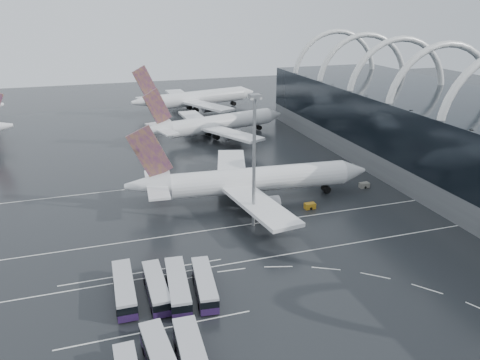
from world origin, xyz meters
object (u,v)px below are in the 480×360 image
object	(u,v)px
bus_row_near_a	(124,289)
bus_row_near_b	(156,287)
airliner_gate_b	(214,124)
bus_row_near_c	(178,286)
gse_cart_belly_b	(306,176)
gse_cart_belly_e	(289,181)
gse_cart_belly_d	(364,185)
bus_row_near_d	(205,284)
floodlight_mast	(254,146)
airliner_gate_c	(194,99)
gse_cart_belly_a	(310,206)
airliner_main	(248,181)

from	to	relation	value
bus_row_near_a	bus_row_near_b	bearing A→B (deg)	-100.87
airliner_gate_b	bus_row_near_c	bearing A→B (deg)	-123.47
gse_cart_belly_b	gse_cart_belly_e	size ratio (longest dim) A/B	1.06
bus_row_near_a	gse_cart_belly_d	distance (m)	68.35
bus_row_near_b	bus_row_near_c	world-z (taller)	bus_row_near_c
bus_row_near_c	bus_row_near_d	distance (m)	4.25
bus_row_near_c	floodlight_mast	xyz separation A→B (m)	(19.76, 20.13, 15.49)
bus_row_near_b	floodlight_mast	size ratio (longest dim) A/B	0.45
bus_row_near_b	gse_cart_belly_d	size ratio (longest dim) A/B	5.17
bus_row_near_d	gse_cart_belly_b	bearing A→B (deg)	-35.40
airliner_gate_c	floodlight_mast	xyz separation A→B (m)	(-12.76, -111.99, 12.15)
airliner_gate_b	gse_cart_belly_e	bearing A→B (deg)	-96.62
airliner_gate_c	bus_row_near_b	distance (m)	135.97
airliner_gate_c	gse_cart_belly_d	world-z (taller)	airliner_gate_c
bus_row_near_d	gse_cart_belly_d	xyz separation A→B (m)	(49.23, 32.20, -1.05)
bus_row_near_b	gse_cart_belly_e	world-z (taller)	bus_row_near_b
floodlight_mast	gse_cart_belly_a	distance (m)	22.78
airliner_gate_b	airliner_main	bearing A→B (deg)	-111.89
airliner_main	airliner_gate_b	size ratio (longest dim) A/B	1.07
bus_row_near_c	airliner_gate_b	bearing A→B (deg)	-13.42
bus_row_near_a	bus_row_near_c	world-z (taller)	bus_row_near_c
airliner_gate_b	gse_cart_belly_e	size ratio (longest dim) A/B	22.79
bus_row_near_a	gse_cart_belly_e	distance (m)	58.96
airliner_main	gse_cart_belly_e	xyz separation A→B (m)	(13.77, 7.35, -4.27)
bus_row_near_b	gse_cart_belly_b	distance (m)	61.65
gse_cart_belly_e	airliner_main	bearing A→B (deg)	-151.91
bus_row_near_a	gse_cart_belly_d	size ratio (longest dim) A/B	5.48
airliner_main	gse_cart_belly_d	bearing A→B (deg)	1.61
airliner_gate_b	gse_cart_belly_e	distance (m)	48.70
bus_row_near_b	airliner_main	bearing A→B (deg)	-39.57
airliner_gate_c	floodlight_mast	size ratio (longest dim) A/B	2.09
airliner_gate_b	gse_cart_belly_a	bearing A→B (deg)	-100.36
bus_row_near_b	gse_cart_belly_e	bearing A→B (deg)	-45.74
airliner_gate_b	bus_row_near_c	world-z (taller)	airliner_gate_b
floodlight_mast	bus_row_near_d	bearing A→B (deg)	-127.00
airliner_gate_c	gse_cart_belly_e	bearing A→B (deg)	-101.39
gse_cart_belly_d	bus_row_near_b	bearing A→B (deg)	-151.56
gse_cart_belly_a	gse_cart_belly_e	distance (m)	16.26
airliner_main	gse_cart_belly_e	size ratio (longest dim) A/B	24.47
gse_cart_belly_e	airliner_gate_c	bearing A→B (deg)	92.57
airliner_main	floodlight_mast	size ratio (longest dim) A/B	2.10
bus_row_near_a	floodlight_mast	bearing A→B (deg)	-56.25
airliner_gate_c	gse_cart_belly_e	world-z (taller)	airliner_gate_c
bus_row_near_c	gse_cart_belly_d	distance (m)	62.15
airliner_gate_b	bus_row_near_d	distance (m)	92.50
bus_row_near_b	gse_cart_belly_a	xyz separation A→B (m)	(38.02, 23.22, -1.03)
bus_row_near_c	airliner_main	bearing A→B (deg)	-29.60
airliner_gate_b	gse_cart_belly_b	world-z (taller)	airliner_gate_b
airliner_main	gse_cart_belly_a	xyz separation A→B (m)	(11.90, -8.80, -4.25)
airliner_main	gse_cart_belly_a	size ratio (longest dim) A/B	23.84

